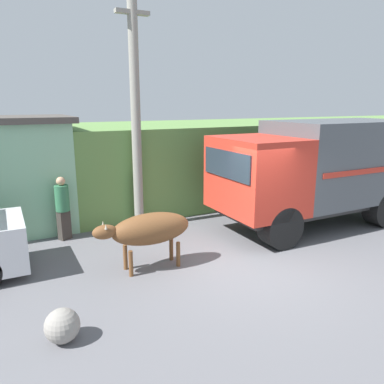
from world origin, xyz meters
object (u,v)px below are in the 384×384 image
(pedestrian_on_hill, at_px, (63,206))
(cargo_truck, at_px, (320,168))
(roadside_rock, at_px, (62,326))
(brown_cow, at_px, (149,229))
(utility_pole, at_px, (135,108))

(pedestrian_on_hill, bearing_deg, cargo_truck, 133.98)
(pedestrian_on_hill, distance_m, roadside_rock, 4.62)
(cargo_truck, height_order, roadside_rock, cargo_truck)
(brown_cow, xyz_separation_m, utility_pole, (0.72, 2.73, 2.47))
(brown_cow, distance_m, utility_pole, 3.75)
(pedestrian_on_hill, relative_size, roadside_rock, 3.17)
(brown_cow, bearing_deg, utility_pole, 82.03)
(cargo_truck, distance_m, utility_pole, 5.42)
(brown_cow, xyz_separation_m, pedestrian_on_hill, (-1.35, 2.70, 0.03))
(cargo_truck, bearing_deg, utility_pole, 152.56)
(cargo_truck, relative_size, pedestrian_on_hill, 3.63)
(cargo_truck, xyz_separation_m, brown_cow, (-5.41, -0.57, -0.82))
(pedestrian_on_hill, distance_m, utility_pole, 3.21)
(pedestrian_on_hill, xyz_separation_m, utility_pole, (2.07, 0.03, 2.45))
(cargo_truck, bearing_deg, roadside_rock, -165.07)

